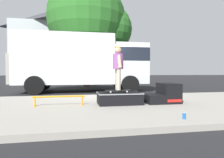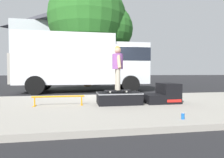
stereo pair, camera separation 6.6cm
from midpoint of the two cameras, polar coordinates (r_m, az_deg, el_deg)
name	(u,v)px [view 1 (the left image)]	position (r m, az deg, el deg)	size (l,w,h in m)	color
ground_plane	(109,96)	(8.72, -1.11, -5.01)	(140.00, 140.00, 0.00)	black
sidewalk_slab	(125,106)	(5.80, 3.71, -7.92)	(50.00, 5.00, 0.12)	gray
skate_box	(119,98)	(5.72, 1.82, -5.58)	(1.28, 0.81, 0.34)	black
kicker_ramp	(164,95)	(6.17, 14.82, -4.50)	(1.02, 0.81, 0.60)	black
grind_rail	(59,98)	(5.64, -15.82, -5.53)	(1.45, 0.28, 0.28)	orange
skateboard	(118,90)	(5.75, 1.47, -3.41)	(0.79, 0.25, 0.07)	black
skater_kid	(118,64)	(5.73, 1.48, 4.47)	(0.32, 0.68, 1.32)	#B7AD99
soda_can	(184,116)	(4.15, 20.26, -10.27)	(0.07, 0.07, 0.13)	#1959B2
box_truck	(84,61)	(10.77, -8.51, 5.35)	(6.91, 2.63, 3.05)	silver
street_tree_main	(91,21)	(15.31, -6.42, 16.80)	(6.44, 5.85, 8.08)	brown
house_behind	(62,45)	(22.78, -14.88, 9.89)	(9.54, 8.22, 8.40)	silver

